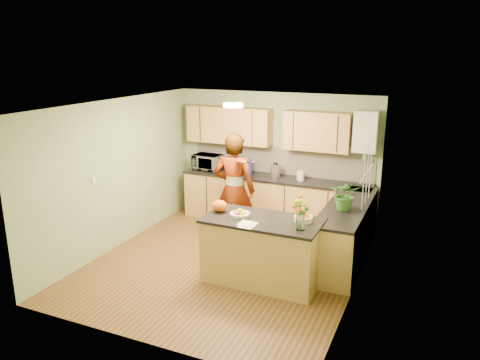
% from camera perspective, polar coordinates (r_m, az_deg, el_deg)
% --- Properties ---
extents(floor, '(4.50, 4.50, 0.00)m').
position_cam_1_polar(floor, '(7.51, -1.73, -10.14)').
color(floor, '#513317').
rests_on(floor, ground).
extents(ceiling, '(4.00, 4.50, 0.02)m').
position_cam_1_polar(ceiling, '(6.81, -1.90, 9.17)').
color(ceiling, silver).
rests_on(ceiling, wall_back).
extents(wall_back, '(4.00, 0.02, 2.50)m').
position_cam_1_polar(wall_back, '(9.08, 4.32, 2.76)').
color(wall_back, gray).
rests_on(wall_back, floor).
extents(wall_front, '(4.00, 0.02, 2.50)m').
position_cam_1_polar(wall_front, '(5.24, -12.54, -7.38)').
color(wall_front, gray).
rests_on(wall_front, floor).
extents(wall_left, '(0.02, 4.50, 2.50)m').
position_cam_1_polar(wall_left, '(8.10, -14.69, 0.70)').
color(wall_left, gray).
rests_on(wall_left, floor).
extents(wall_right, '(0.02, 4.50, 2.50)m').
position_cam_1_polar(wall_right, '(6.49, 14.36, -2.96)').
color(wall_right, gray).
rests_on(wall_right, floor).
extents(back_counter, '(3.64, 0.62, 0.94)m').
position_cam_1_polar(back_counter, '(8.98, 4.18, -2.55)').
color(back_counter, '#B48C48').
rests_on(back_counter, floor).
extents(right_counter, '(0.62, 2.24, 0.94)m').
position_cam_1_polar(right_counter, '(7.59, 12.83, -6.38)').
color(right_counter, '#B48C48').
rests_on(right_counter, floor).
extents(splashback, '(3.60, 0.02, 0.52)m').
position_cam_1_polar(splashback, '(9.04, 4.88, 2.37)').
color(splashback, beige).
rests_on(splashback, back_counter).
extents(upper_cabinets, '(3.20, 0.34, 0.70)m').
position_cam_1_polar(upper_cabinets, '(8.86, 2.95, 6.42)').
color(upper_cabinets, '#B48C48').
rests_on(upper_cabinets, wall_back).
extents(boiler, '(0.40, 0.30, 0.86)m').
position_cam_1_polar(boiler, '(8.39, 15.09, 5.71)').
color(boiler, silver).
rests_on(boiler, wall_back).
extents(window_right, '(0.01, 1.30, 1.05)m').
position_cam_1_polar(window_right, '(6.98, 15.31, 0.84)').
color(window_right, silver).
rests_on(window_right, wall_right).
extents(light_switch, '(0.02, 0.09, 0.09)m').
position_cam_1_polar(light_switch, '(7.63, -17.39, -0.02)').
color(light_switch, silver).
rests_on(light_switch, wall_left).
extents(ceiling_lamp, '(0.30, 0.30, 0.07)m').
position_cam_1_polar(ceiling_lamp, '(7.08, -0.84, 9.11)').
color(ceiling_lamp, '#FFEABF').
rests_on(ceiling_lamp, ceiling).
extents(peninsula_island, '(1.66, 0.85, 0.95)m').
position_cam_1_polar(peninsula_island, '(6.81, 2.73, -8.55)').
color(peninsula_island, '#B48C48').
rests_on(peninsula_island, floor).
extents(fruit_dish, '(0.29, 0.29, 0.10)m').
position_cam_1_polar(fruit_dish, '(6.74, 0.00, -4.05)').
color(fruit_dish, beige).
rests_on(fruit_dish, peninsula_island).
extents(orange_bowl, '(0.26, 0.26, 0.15)m').
position_cam_1_polar(orange_bowl, '(6.58, 7.75, -4.49)').
color(orange_bowl, beige).
rests_on(orange_bowl, peninsula_island).
extents(flower_vase, '(0.27, 0.27, 0.50)m').
position_cam_1_polar(flower_vase, '(6.18, 7.43, -3.20)').
color(flower_vase, silver).
rests_on(flower_vase, peninsula_island).
extents(orange_bag, '(0.25, 0.22, 0.17)m').
position_cam_1_polar(orange_bag, '(6.91, -2.50, -3.17)').
color(orange_bag, orange).
rests_on(orange_bag, peninsula_island).
extents(papers, '(0.20, 0.28, 0.01)m').
position_cam_1_polar(papers, '(6.40, 0.97, -5.48)').
color(papers, white).
rests_on(papers, peninsula_island).
extents(violinist, '(0.77, 0.55, 1.95)m').
position_cam_1_polar(violinist, '(7.88, -0.70, -1.26)').
color(violinist, '#EDBA91').
rests_on(violinist, floor).
extents(violin, '(0.58, 0.50, 0.14)m').
position_cam_1_polar(violin, '(7.45, -0.01, 2.43)').
color(violin, '#541605').
rests_on(violin, violinist).
extents(microwave, '(0.57, 0.41, 0.30)m').
position_cam_1_polar(microwave, '(9.39, -4.00, 2.21)').
color(microwave, silver).
rests_on(microwave, back_counter).
extents(blue_box, '(0.38, 0.33, 0.25)m').
position_cam_1_polar(blue_box, '(9.07, 0.46, 1.59)').
color(blue_box, navy).
rests_on(blue_box, back_counter).
extents(kettle, '(0.18, 0.18, 0.34)m').
position_cam_1_polar(kettle, '(8.81, 4.32, 1.21)').
color(kettle, silver).
rests_on(kettle, back_counter).
extents(jar_cream, '(0.13, 0.13, 0.16)m').
position_cam_1_polar(jar_cream, '(8.73, 7.25, 0.59)').
color(jar_cream, beige).
rests_on(jar_cream, back_counter).
extents(jar_white, '(0.14, 0.14, 0.17)m').
position_cam_1_polar(jar_white, '(8.64, 7.49, 0.49)').
color(jar_white, silver).
rests_on(jar_white, back_counter).
extents(potted_plant, '(0.47, 0.41, 0.48)m').
position_cam_1_polar(potted_plant, '(7.14, 12.80, -1.75)').
color(potted_plant, '#326822').
rests_on(potted_plant, right_counter).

